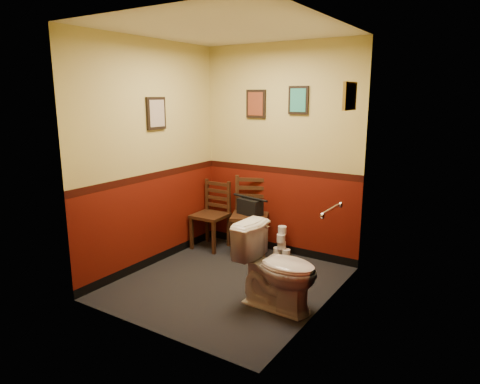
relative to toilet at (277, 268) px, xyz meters
name	(u,v)px	position (x,y,z in m)	size (l,w,h in m)	color
floor	(228,283)	(-0.72, 0.20, -0.41)	(2.20, 2.40, 0.00)	black
ceiling	(226,28)	(-0.72, 0.20, 2.29)	(2.20, 2.40, 0.00)	silver
wall_back	(280,152)	(-0.72, 1.40, 0.94)	(2.20, 2.70, 0.00)	#581108
wall_front	(145,183)	(-0.72, -1.00, 0.94)	(2.20, 2.70, 0.00)	#581108
wall_left	(151,156)	(-1.82, 0.20, 0.94)	(2.40, 2.70, 0.00)	#581108
wall_right	(326,174)	(0.38, 0.20, 0.94)	(2.40, 2.70, 0.00)	#581108
grab_bar	(331,210)	(0.35, 0.45, 0.54)	(0.05, 0.56, 0.06)	silver
framed_print_back_a	(256,104)	(-1.07, 1.38, 1.54)	(0.28, 0.04, 0.36)	black
framed_print_back_b	(298,100)	(-0.47, 1.38, 1.59)	(0.26, 0.04, 0.34)	black
framed_print_left	(156,113)	(-1.80, 0.30, 1.44)	(0.04, 0.30, 0.38)	black
framed_print_right	(350,96)	(0.36, 0.80, 1.64)	(0.04, 0.34, 0.28)	olive
toilet	(277,268)	(0.00, 0.00, 0.00)	(0.47, 0.84, 0.82)	white
toilet_brush	(300,306)	(0.25, 0.01, -0.34)	(0.12, 0.12, 0.43)	silver
chair_left	(212,215)	(-1.57, 1.06, 0.05)	(0.44, 0.44, 0.92)	#402313
chair_right	(250,215)	(-1.04, 1.20, 0.10)	(0.62, 0.62, 1.01)	#402313
handbag	(250,207)	(-1.02, 1.15, 0.22)	(0.36, 0.23, 0.24)	black
tp_stack	(282,244)	(-0.59, 1.25, -0.24)	(0.23, 0.14, 0.41)	silver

